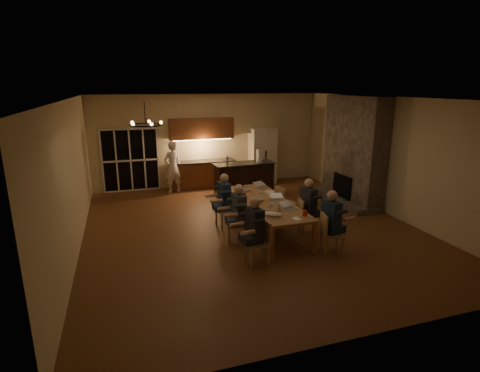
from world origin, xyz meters
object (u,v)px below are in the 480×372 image
bar_island (244,179)px  can_cola (242,185)px  chandelier (146,125)px  mug_back (243,192)px  person_right_near (331,222)px  redcup_near (305,213)px  chair_right_mid (309,217)px  laptop_e (243,187)px  dining_table (266,216)px  mug_mid (261,193)px  person_left_far (224,200)px  laptop_b (289,205)px  chair_right_near (332,234)px  person_right_mid (308,207)px  plate_left (271,213)px  standing_person (173,167)px  refrigerator (262,156)px  person_left_mid (239,214)px  chair_left_near (257,243)px  laptop_c (256,196)px  redcup_mid (245,195)px  bar_blender (259,156)px  laptop_d (277,197)px  can_right (276,193)px  plate_near (286,206)px  mug_front (271,205)px  laptop_a (274,210)px  plate_far (270,192)px  chair_left_mid (237,223)px  can_silver (279,207)px  person_left_near (255,230)px  chair_left_far (225,210)px

bar_island → can_cola: 1.70m
chandelier → mug_back: chandelier is taller
person_right_near → redcup_near: (-0.43, 0.36, 0.12)m
chair_right_mid → laptop_e: laptop_e is taller
dining_table → mug_mid: (0.08, 0.58, 0.43)m
person_left_far → laptop_b: bearing=38.5°
chair_right_near → person_left_far: (-1.76, 2.23, 0.24)m
bar_island → chair_right_near: (0.42, -4.71, -0.10)m
person_right_mid → plate_left: 1.16m
person_right_near → standing_person: bearing=12.6°
refrigerator → person_left_mid: 5.52m
chair_left_near → person_left_far: bearing=179.8°
person_right_near → laptop_c: 2.02m
mug_back → redcup_mid: bearing=-102.4°
redcup_mid → chandelier: bearing=-155.3°
laptop_c → person_left_far: bearing=-55.0°
can_cola → bar_blender: 1.92m
chair_left_near → person_right_mid: size_ratio=0.64×
laptop_d → can_right: size_ratio=2.67×
plate_near → redcup_mid: bearing=126.1°
mug_front → mug_back: size_ratio=1.00×
laptop_a → laptop_d: bearing=-86.1°
bar_island → can_cola: size_ratio=16.37×
person_left_far → standing_person: standing_person is taller
can_right → plate_left: bearing=-117.9°
refrigerator → plate_far: 3.92m
can_right → chair_left_mid: bearing=-148.2°
bar_island → chair_left_near: bearing=-108.7°
person_right_mid → chair_right_near: bearing=169.1°
person_left_far → mug_mid: size_ratio=13.80×
refrigerator → laptop_e: refrigerator is taller
laptop_e → plate_left: 1.95m
bar_blender → redcup_near: bearing=-105.4°
plate_far → chandelier: bearing=-157.4°
dining_table → person_right_mid: size_ratio=2.35×
chandelier → mug_front: 3.36m
chair_right_near → can_silver: (-0.83, 0.96, 0.37)m
person_left_near → person_left_far: 2.10m
dining_table → plate_near: size_ratio=14.71×
can_silver → standing_person: bearing=109.8°
chair_right_mid → can_silver: chair_right_mid is taller
chandelier → laptop_d: bearing=9.6°
bar_island → laptop_d: bearing=-97.0°
person_right_near → can_cola: size_ratio=11.50×
bar_island → bar_blender: bearing=-9.0°
laptop_e → can_cola: laptop_e is taller
person_right_mid → bar_blender: size_ratio=3.24×
mug_mid → laptop_b: bearing=-82.8°
bar_blender → redcup_mid: bearing=-126.3°
chair_left_far → chandelier: chandelier is taller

